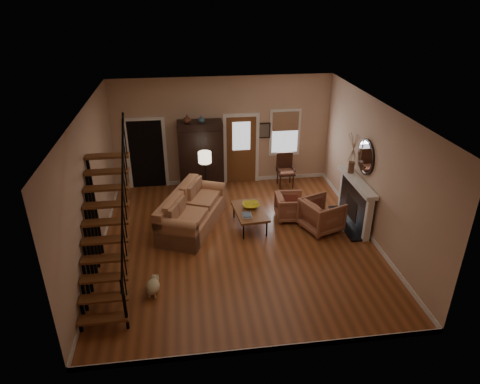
{
  "coord_description": "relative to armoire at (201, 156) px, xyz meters",
  "views": [
    {
      "loc": [
        -1.13,
        -8.73,
        5.7
      ],
      "look_at": [
        0.1,
        0.4,
        1.15
      ],
      "focal_mm": 32.0,
      "sensor_mm": 36.0,
      "label": 1
    }
  ],
  "objects": [
    {
      "name": "armoire",
      "position": [
        0.0,
        0.0,
        0.0
      ],
      "size": [
        1.3,
        0.6,
        2.1
      ],
      "primitive_type": null,
      "color": "black",
      "rests_on": "ground"
    },
    {
      "name": "dog",
      "position": [
        -1.25,
        -4.85,
        -0.88
      ],
      "size": [
        0.35,
        0.5,
        0.34
      ],
      "primitive_type": null,
      "rotation": [
        0.0,
        0.0,
        -0.16
      ],
      "color": "beige",
      "rests_on": "ground"
    },
    {
      "name": "floor_lamp",
      "position": [
        0.06,
        -1.04,
        -0.27
      ],
      "size": [
        0.44,
        0.44,
        1.56
      ],
      "primitive_type": null,
      "rotation": [
        0.0,
        0.0,
        0.26
      ],
      "color": "black",
      "rests_on": "ground"
    },
    {
      "name": "vase_b",
      "position": [
        0.05,
        -0.1,
        1.16
      ],
      "size": [
        0.2,
        0.2,
        0.21
      ],
      "primitive_type": "imported",
      "color": "#334C60",
      "rests_on": "armoire"
    },
    {
      "name": "books",
      "position": [
        0.97,
        -2.78,
        -0.54
      ],
      "size": [
        0.23,
        0.32,
        0.06
      ],
      "primitive_type": null,
      "color": "beige",
      "rests_on": "coffee_table"
    },
    {
      "name": "armchair_left",
      "position": [
        2.87,
        -2.84,
        -0.64
      ],
      "size": [
        1.17,
        1.16,
        0.83
      ],
      "primitive_type": "imported",
      "rotation": [
        0.0,
        0.0,
        1.94
      ],
      "color": "brown",
      "rests_on": "ground"
    },
    {
      "name": "fireplace",
      "position": [
        3.83,
        -2.65,
        -0.31
      ],
      "size": [
        0.33,
        1.95,
        2.3
      ],
      "color": "black",
      "rests_on": "ground"
    },
    {
      "name": "room",
      "position": [
        0.29,
        -1.39,
        0.46
      ],
      "size": [
        7.0,
        7.33,
        3.3
      ],
      "color": "brown",
      "rests_on": "ground"
    },
    {
      "name": "side_chair",
      "position": [
        2.55,
        -0.2,
        -0.54
      ],
      "size": [
        0.54,
        0.54,
        1.02
      ],
      "primitive_type": null,
      "color": "#371C11",
      "rests_on": "ground"
    },
    {
      "name": "vase_a",
      "position": [
        -0.35,
        -0.1,
        1.17
      ],
      "size": [
        0.24,
        0.24,
        0.25
      ],
      "primitive_type": "imported",
      "color": "#4C2619",
      "rests_on": "armoire"
    },
    {
      "name": "coffee_table",
      "position": [
        1.09,
        -2.48,
        -0.81
      ],
      "size": [
        0.85,
        1.33,
        0.48
      ],
      "primitive_type": null,
      "rotation": [
        0.0,
        0.0,
        0.1
      ],
      "color": "brown",
      "rests_on": "ground"
    },
    {
      "name": "armchair_right",
      "position": [
        2.22,
        -2.19,
        -0.71
      ],
      "size": [
        0.8,
        0.78,
        0.69
      ],
      "primitive_type": "imported",
      "rotation": [
        0.0,
        0.0,
        1.51
      ],
      "color": "brown",
      "rests_on": "ground"
    },
    {
      "name": "sofa",
      "position": [
        -0.35,
        -2.26,
        -0.59
      ],
      "size": [
        1.92,
        2.67,
        0.91
      ],
      "primitive_type": null,
      "rotation": [
        0.0,
        0.0,
        -0.39
      ],
      "color": "#B27751",
      "rests_on": "ground"
    },
    {
      "name": "bowl",
      "position": [
        1.14,
        -2.33,
        -0.51
      ],
      "size": [
        0.43,
        0.43,
        0.11
      ],
      "primitive_type": "imported",
      "color": "gold",
      "rests_on": "coffee_table"
    },
    {
      "name": "staircase",
      "position": [
        -2.08,
        -4.45,
        0.55
      ],
      "size": [
        0.94,
        2.8,
        3.2
      ],
      "primitive_type": null,
      "color": "brown",
      "rests_on": "ground"
    }
  ]
}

